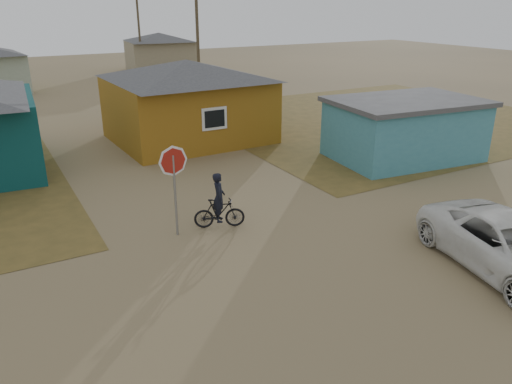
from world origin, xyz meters
TOP-DOWN VIEW (x-y plane):
  - ground at (0.00, 0.00)m, footprint 120.00×120.00m
  - grass_ne at (14.00, 13.00)m, footprint 20.00×18.00m
  - house_yellow at (2.50, 14.00)m, footprint 7.72×6.76m
  - shed_turquoise at (9.50, 6.50)m, footprint 6.71×4.93m
  - house_beige_east at (10.00, 40.00)m, footprint 6.95×6.05m
  - utility_pole_near at (6.50, 22.00)m, footprint 1.40×0.20m
  - utility_pole_far at (7.50, 38.00)m, footprint 1.40×0.20m
  - stop_sign at (-1.97, 4.01)m, footprint 0.87×0.28m
  - cyclist at (-0.64, 3.87)m, footprint 1.60×0.99m
  - vehicle at (4.67, -2.14)m, footprint 3.36×5.53m

SIDE VIEW (x-z plane):
  - ground at x=0.00m, z-range 0.00..0.00m
  - grass_ne at x=14.00m, z-range 0.00..0.01m
  - cyclist at x=-0.64m, z-range -0.24..1.52m
  - vehicle at x=4.67m, z-range 0.00..1.43m
  - shed_turquoise at x=9.50m, z-range 0.01..2.61m
  - house_beige_east at x=10.00m, z-range 0.06..3.66m
  - stop_sign at x=-1.97m, z-range 0.62..3.37m
  - house_yellow at x=2.50m, z-range 0.05..3.95m
  - utility_pole_near at x=6.50m, z-range 0.14..8.14m
  - utility_pole_far at x=7.50m, z-range 0.14..8.14m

